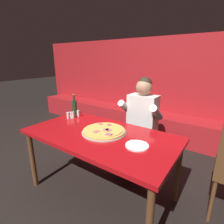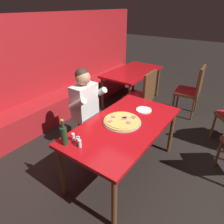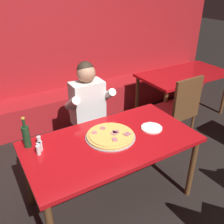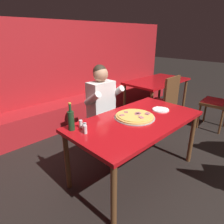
{
  "view_description": "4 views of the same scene",
  "coord_description": "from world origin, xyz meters",
  "px_view_note": "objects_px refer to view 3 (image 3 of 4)",
  "views": [
    {
      "loc": [
        1.07,
        -1.3,
        1.49
      ],
      "look_at": [
        -0.02,
        0.25,
        0.91
      ],
      "focal_mm": 28.0,
      "sensor_mm": 36.0,
      "label": 1
    },
    {
      "loc": [
        -1.76,
        -1.07,
        2.03
      ],
      "look_at": [
        -0.16,
        0.07,
        0.96
      ],
      "focal_mm": 32.0,
      "sensor_mm": 36.0,
      "label": 2
    },
    {
      "loc": [
        -0.97,
        -1.65,
        2.06
      ],
      "look_at": [
        0.06,
        0.1,
        0.98
      ],
      "focal_mm": 40.0,
      "sensor_mm": 36.0,
      "label": 3
    },
    {
      "loc": [
        -1.68,
        -1.3,
        1.66
      ],
      "look_at": [
        -0.07,
        0.34,
        0.76
      ],
      "focal_mm": 32.0,
      "sensor_mm": 36.0,
      "label": 4
    }
  ],
  "objects_px": {
    "beer_bottle": "(26,136)",
    "dining_chair_side_aisle": "(179,107)",
    "shaker_black_pepper": "(39,141)",
    "background_dining_table": "(184,78)",
    "main_dining_table": "(111,147)",
    "shaker_parmesan": "(41,146)",
    "shaker_red_pepper_flakes": "(39,148)",
    "diner_seated_blue_shirt": "(91,111)",
    "shaker_oregano": "(38,151)",
    "plate_white_paper": "(152,128)",
    "pizza": "(110,136)"
  },
  "relations": [
    {
      "from": "diner_seated_blue_shirt",
      "to": "dining_chair_side_aisle",
      "type": "relative_size",
      "value": 1.26
    },
    {
      "from": "pizza",
      "to": "main_dining_table",
      "type": "bearing_deg",
      "value": -110.5
    },
    {
      "from": "main_dining_table",
      "to": "shaker_parmesan",
      "type": "xyz_separation_m",
      "value": [
        -0.6,
        0.18,
        0.11
      ]
    },
    {
      "from": "main_dining_table",
      "to": "shaker_black_pepper",
      "type": "height_order",
      "value": "shaker_black_pepper"
    },
    {
      "from": "shaker_parmesan",
      "to": "shaker_red_pepper_flakes",
      "type": "relative_size",
      "value": 1.0
    },
    {
      "from": "shaker_black_pepper",
      "to": "pizza",
      "type": "bearing_deg",
      "value": -19.88
    },
    {
      "from": "shaker_parmesan",
      "to": "shaker_oregano",
      "type": "bearing_deg",
      "value": -122.01
    },
    {
      "from": "shaker_oregano",
      "to": "dining_chair_side_aisle",
      "type": "distance_m",
      "value": 1.93
    },
    {
      "from": "shaker_parmesan",
      "to": "main_dining_table",
      "type": "bearing_deg",
      "value": -16.99
    },
    {
      "from": "main_dining_table",
      "to": "background_dining_table",
      "type": "bearing_deg",
      "value": 27.62
    },
    {
      "from": "shaker_oregano",
      "to": "main_dining_table",
      "type": "bearing_deg",
      "value": -11.76
    },
    {
      "from": "shaker_parmesan",
      "to": "dining_chair_side_aisle",
      "type": "bearing_deg",
      "value": 6.82
    },
    {
      "from": "plate_white_paper",
      "to": "background_dining_table",
      "type": "bearing_deg",
      "value": 34.93
    },
    {
      "from": "main_dining_table",
      "to": "beer_bottle",
      "type": "height_order",
      "value": "beer_bottle"
    },
    {
      "from": "beer_bottle",
      "to": "shaker_parmesan",
      "type": "bearing_deg",
      "value": -53.68
    },
    {
      "from": "shaker_oregano",
      "to": "diner_seated_blue_shirt",
      "type": "xyz_separation_m",
      "value": [
        0.76,
        0.54,
        -0.08
      ]
    },
    {
      "from": "beer_bottle",
      "to": "shaker_oregano",
      "type": "xyz_separation_m",
      "value": [
        0.05,
        -0.16,
        -0.07
      ]
    },
    {
      "from": "shaker_parmesan",
      "to": "shaker_red_pepper_flakes",
      "type": "xyz_separation_m",
      "value": [
        -0.02,
        -0.01,
        0.0
      ]
    },
    {
      "from": "shaker_parmesan",
      "to": "shaker_oregano",
      "type": "height_order",
      "value": "same"
    },
    {
      "from": "shaker_black_pepper",
      "to": "background_dining_table",
      "type": "bearing_deg",
      "value": 16.46
    },
    {
      "from": "diner_seated_blue_shirt",
      "to": "dining_chair_side_aisle",
      "type": "distance_m",
      "value": 1.18
    },
    {
      "from": "plate_white_paper",
      "to": "diner_seated_blue_shirt",
      "type": "distance_m",
      "value": 0.78
    },
    {
      "from": "shaker_black_pepper",
      "to": "dining_chair_side_aisle",
      "type": "distance_m",
      "value": 1.87
    },
    {
      "from": "main_dining_table",
      "to": "plate_white_paper",
      "type": "bearing_deg",
      "value": -3.59
    },
    {
      "from": "shaker_parmesan",
      "to": "diner_seated_blue_shirt",
      "type": "relative_size",
      "value": 0.07
    },
    {
      "from": "shaker_black_pepper",
      "to": "shaker_oregano",
      "type": "xyz_separation_m",
      "value": [
        -0.04,
        -0.14,
        0.0
      ]
    },
    {
      "from": "diner_seated_blue_shirt",
      "to": "beer_bottle",
      "type": "bearing_deg",
      "value": -154.93
    },
    {
      "from": "shaker_black_pepper",
      "to": "dining_chair_side_aisle",
      "type": "xyz_separation_m",
      "value": [
        1.86,
        0.14,
        -0.19
      ]
    },
    {
      "from": "beer_bottle",
      "to": "diner_seated_blue_shirt",
      "type": "height_order",
      "value": "diner_seated_blue_shirt"
    },
    {
      "from": "shaker_red_pepper_flakes",
      "to": "background_dining_table",
      "type": "xyz_separation_m",
      "value": [
        2.57,
        0.85,
        -0.12
      ]
    },
    {
      "from": "plate_white_paper",
      "to": "shaker_red_pepper_flakes",
      "type": "relative_size",
      "value": 2.44
    },
    {
      "from": "beer_bottle",
      "to": "dining_chair_side_aisle",
      "type": "distance_m",
      "value": 1.97
    },
    {
      "from": "shaker_oregano",
      "to": "pizza",
      "type": "bearing_deg",
      "value": -7.36
    },
    {
      "from": "pizza",
      "to": "shaker_black_pepper",
      "type": "relative_size",
      "value": 5.49
    },
    {
      "from": "plate_white_paper",
      "to": "beer_bottle",
      "type": "height_order",
      "value": "beer_bottle"
    },
    {
      "from": "plate_white_paper",
      "to": "dining_chair_side_aisle",
      "type": "height_order",
      "value": "dining_chair_side_aisle"
    },
    {
      "from": "main_dining_table",
      "to": "diner_seated_blue_shirt",
      "type": "distance_m",
      "value": 0.69
    },
    {
      "from": "shaker_black_pepper",
      "to": "shaker_red_pepper_flakes",
      "type": "distance_m",
      "value": 0.1
    },
    {
      "from": "shaker_red_pepper_flakes",
      "to": "diner_seated_blue_shirt",
      "type": "relative_size",
      "value": 0.07
    },
    {
      "from": "diner_seated_blue_shirt",
      "to": "shaker_red_pepper_flakes",
      "type": "bearing_deg",
      "value": -145.81
    },
    {
      "from": "beer_bottle",
      "to": "plate_white_paper",
      "type": "bearing_deg",
      "value": -16.0
    },
    {
      "from": "pizza",
      "to": "diner_seated_blue_shirt",
      "type": "xyz_separation_m",
      "value": [
        0.11,
        0.63,
        -0.06
      ]
    },
    {
      "from": "pizza",
      "to": "plate_white_paper",
      "type": "relative_size",
      "value": 2.25
    },
    {
      "from": "shaker_parmesan",
      "to": "dining_chair_side_aisle",
      "type": "relative_size",
      "value": 0.08
    },
    {
      "from": "shaker_oregano",
      "to": "dining_chair_side_aisle",
      "type": "bearing_deg",
      "value": 8.24
    },
    {
      "from": "main_dining_table",
      "to": "pizza",
      "type": "xyz_separation_m",
      "value": [
        0.02,
        0.05,
        0.09
      ]
    },
    {
      "from": "dining_chair_side_aisle",
      "to": "shaker_parmesan",
      "type": "bearing_deg",
      "value": -173.18
    },
    {
      "from": "plate_white_paper",
      "to": "dining_chair_side_aisle",
      "type": "relative_size",
      "value": 0.21
    },
    {
      "from": "beer_bottle",
      "to": "background_dining_table",
      "type": "distance_m",
      "value": 2.74
    },
    {
      "from": "main_dining_table",
      "to": "shaker_red_pepper_flakes",
      "type": "distance_m",
      "value": 0.65
    }
  ]
}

